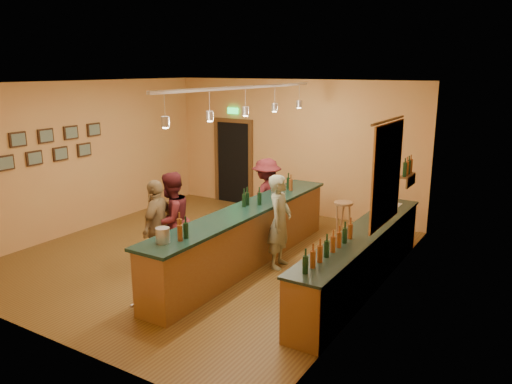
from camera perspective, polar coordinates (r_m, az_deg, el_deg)
The scene contains 18 objects.
floor at distance 9.58m, azimuth -5.64°, elevation -7.18°, with size 7.00×7.00×0.00m, color brown.
ceiling at distance 8.94m, azimuth -6.14°, elevation 12.31°, with size 6.50×7.00×0.02m, color silver.
wall_back at distance 12.05m, azimuth 4.25°, elevation 5.12°, with size 6.50×0.02×3.20m, color #DF9353.
wall_front at distance 6.78m, azimuth -24.07°, elevation -3.11°, with size 6.50×0.02×3.20m, color #DF9353.
wall_left at distance 11.37m, azimuth -19.08°, elevation 3.85°, with size 0.02×7.00×3.20m, color #DF9353.
wall_right at distance 7.66m, azimuth 13.90°, elevation -0.41°, with size 0.02×7.00×3.20m, color #DF9353.
doorway at distance 12.97m, azimuth -2.55°, elevation 3.65°, with size 1.15×0.09×2.48m.
tapestry at distance 7.98m, azimuth 14.75°, elevation 1.96°, with size 0.03×1.40×1.60m, color #A22C20.
bottle_shelf at distance 9.45m, azimuth 17.00°, elevation 2.49°, with size 0.17×0.55×0.54m.
picture_grid at distance 10.83m, azimuth -22.14°, elevation 5.00°, with size 0.06×2.20×0.70m, color #382111, non-canonical shape.
back_counter at distance 8.24m, azimuth 11.96°, elevation -7.41°, with size 0.60×4.55×1.27m.
tasting_bar at distance 8.90m, azimuth -1.16°, elevation -4.65°, with size 0.73×5.10×1.38m.
pendant_track at distance 8.44m, azimuth -1.22°, elevation 10.82°, with size 0.11×4.60×0.50m.
bartender at distance 8.75m, azimuth 2.72°, elevation -3.40°, with size 0.61×0.40×1.67m, color gray.
customer_a at distance 8.87m, azimuth -9.66°, elevation -3.21°, with size 0.83×0.65×1.72m, color #59191E.
customer_b at distance 8.74m, azimuth -11.19°, elevation -3.82°, with size 0.96×0.40×1.63m, color #997A51.
customer_c at distance 10.47m, azimuth 1.20°, elevation -0.56°, with size 1.06×0.61×1.64m, color #59191E.
bar_stool at distance 10.35m, azimuth 9.96°, elevation -1.90°, with size 0.39×0.39×0.80m.
Camera 1 is at (5.43, -7.10, 3.45)m, focal length 35.00 mm.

